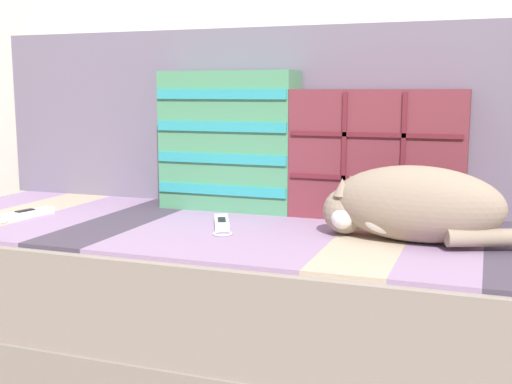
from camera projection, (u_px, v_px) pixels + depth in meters
name	position (u px, v px, depth m)	size (l,w,h in m)	color
ground_plane	(198.00, 384.00, 1.65)	(14.00, 14.00, 0.00)	#7A6651
couch	(218.00, 295.00, 1.75)	(1.79, 0.83, 0.40)	gray
sofa_backrest	(260.00, 117.00, 1.99)	(1.76, 0.14, 0.53)	slate
throw_pillow_quilted	(377.00, 155.00, 1.74)	(0.47, 0.14, 0.35)	brown
throw_pillow_striped	(229.00, 141.00, 1.88)	(0.40, 0.14, 0.40)	#4C9366
sleeping_cat	(408.00, 206.00, 1.48)	(0.47, 0.22, 0.18)	gray
game_remote_near	(26.00, 214.00, 1.78)	(0.09, 0.20, 0.02)	white
game_remote_far	(222.00, 223.00, 1.65)	(0.12, 0.20, 0.02)	white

